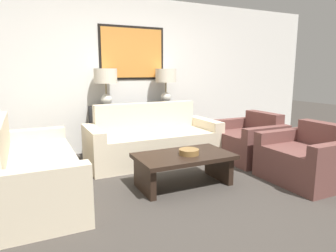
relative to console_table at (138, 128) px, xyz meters
name	(u,v)px	position (x,y,z in m)	size (l,w,h in m)	color
ground_plane	(200,192)	(0.00, -2.09, -0.41)	(20.00, 20.00, 0.00)	#3D3833
back_wall	(132,74)	(0.00, 0.28, 0.93)	(7.96, 0.12, 2.65)	silver
console_table	(138,128)	(0.00, 0.00, 0.00)	(1.62, 0.40, 0.81)	black
table_lamp_left	(106,80)	(-0.54, 0.00, 0.84)	(0.37, 0.37, 0.62)	silver
table_lamp_right	(166,79)	(0.54, 0.00, 0.84)	(0.37, 0.37, 0.62)	silver
couch_by_back_wall	(153,142)	(0.00, -0.67, -0.11)	(2.04, 0.87, 0.88)	beige
couch_by_side	(31,171)	(-1.77, -1.37, -0.11)	(0.87, 2.04, 0.88)	beige
coffee_table	(184,162)	(-0.07, -1.81, -0.11)	(1.16, 0.68, 0.40)	black
decorative_bowl	(189,152)	(-0.02, -1.85, 0.02)	(0.24, 0.24, 0.07)	olive
armchair_near_back_wall	(249,142)	(1.40, -1.27, -0.13)	(0.83, 0.97, 0.74)	brown
armchair_near_camera	(306,160)	(1.40, -2.36, -0.13)	(0.83, 0.97, 0.74)	brown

